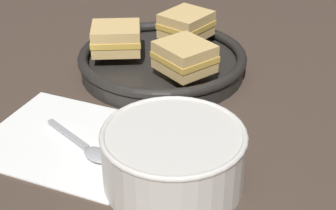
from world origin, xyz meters
The scene contains 8 objects.
ground_plane centered at (0.00, 0.00, 0.00)m, with size 4.00×4.00×0.00m, color #47382D.
napkin centered at (-0.09, -0.05, 0.00)m, with size 0.26×0.23×0.00m.
soup_bowl centered at (0.08, -0.09, 0.04)m, with size 0.18×0.18×0.08m.
spoon centered at (-0.05, -0.07, 0.01)m, with size 0.13×0.09×0.01m.
skillet centered at (-0.03, 0.20, 0.02)m, with size 0.30×0.30×0.04m.
sandwich_near_left centered at (0.03, 0.14, 0.06)m, with size 0.11×0.11×0.05m.
sandwich_near_right centered at (-0.01, 0.28, 0.06)m, with size 0.10×0.11×0.05m.
sandwich_far_left centered at (-0.11, 0.18, 0.06)m, with size 0.11×0.10×0.05m.
Camera 1 is at (0.22, -0.59, 0.42)m, focal length 55.00 mm.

